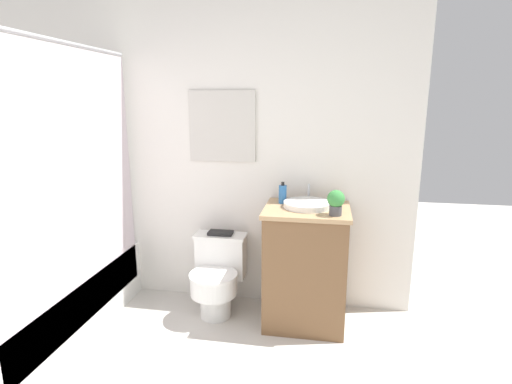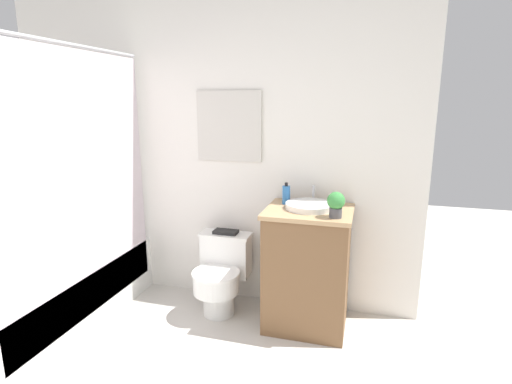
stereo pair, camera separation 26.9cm
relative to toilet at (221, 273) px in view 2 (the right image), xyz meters
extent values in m
cube|color=white|center=(-0.22, 0.28, 0.94)|extent=(3.41, 0.05, 2.50)
cube|color=beige|center=(0.00, 0.25, 1.12)|extent=(0.53, 0.02, 0.54)
cube|color=silver|center=(0.00, 0.24, 1.12)|extent=(0.50, 0.01, 0.51)
cube|color=white|center=(-1.10, -0.54, -0.09)|extent=(0.66, 1.60, 0.44)
cube|color=silver|center=(-0.78, -0.54, 0.74)|extent=(0.01, 1.47, 1.79)
cylinder|color=#B7B7BC|center=(-0.78, -0.54, 1.66)|extent=(0.02, 1.47, 0.02)
cylinder|color=white|center=(0.00, -0.06, -0.20)|extent=(0.24, 0.24, 0.21)
cylinder|color=white|center=(0.00, -0.11, -0.03)|extent=(0.35, 0.35, 0.14)
cylinder|color=white|center=(0.00, -0.11, 0.05)|extent=(0.36, 0.36, 0.02)
cube|color=white|center=(0.00, 0.12, 0.11)|extent=(0.39, 0.18, 0.33)
cube|color=white|center=(0.00, 0.12, 0.28)|extent=(0.40, 0.19, 0.02)
cube|color=brown|center=(0.68, -0.02, 0.12)|extent=(0.58, 0.49, 0.86)
cube|color=tan|center=(0.68, -0.02, 0.56)|extent=(0.61, 0.52, 0.03)
cylinder|color=white|center=(0.68, 0.00, 0.60)|extent=(0.34, 0.34, 0.04)
cylinder|color=silver|center=(0.68, 0.20, 0.64)|extent=(0.02, 0.02, 0.13)
cylinder|color=#2D6BB2|center=(0.49, 0.09, 0.64)|extent=(0.06, 0.06, 0.13)
cylinder|color=black|center=(0.49, 0.09, 0.72)|extent=(0.02, 0.02, 0.02)
cylinder|color=#4C4C51|center=(0.87, -0.17, 0.61)|extent=(0.08, 0.08, 0.07)
sphere|color=#3D8E42|center=(0.87, -0.17, 0.69)|extent=(0.12, 0.12, 0.12)
cube|color=black|center=(0.00, 0.12, 0.30)|extent=(0.19, 0.11, 0.02)
camera|label=1|loc=(0.79, -2.77, 1.32)|focal=28.00mm
camera|label=2|loc=(1.05, -2.71, 1.32)|focal=28.00mm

